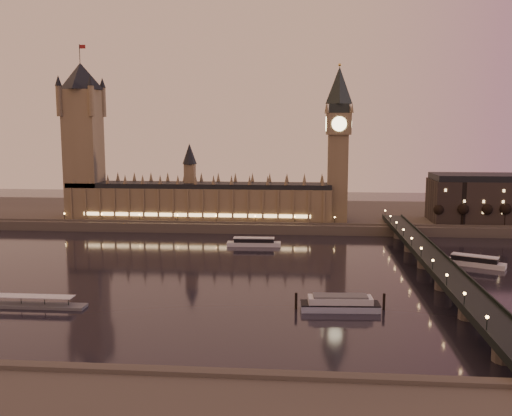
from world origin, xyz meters
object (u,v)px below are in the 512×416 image
Objects in this scene: cruise_boat_a at (254,242)px; cruise_boat_b at (475,261)px; moored_barge at (340,303)px; pontoon_pier at (35,304)px.

cruise_boat_a is 1.07× the size of cruise_boat_b.
moored_barge is at bearing -71.35° from cruise_boat_a.
cruise_boat_a is at bearing -172.50° from cruise_boat_b.
cruise_boat_a is 142.07m from pontoon_pier.
cruise_boat_a is at bearing 107.30° from moored_barge.
cruise_boat_a is 120.85m from cruise_boat_b.
moored_barge reaches higher than cruise_boat_b.
moored_barge is (-71.28, -75.94, 0.28)m from cruise_boat_b.
moored_barge is at bearing -106.86° from cruise_boat_b.
cruise_boat_b is at bearing 23.55° from pontoon_pier.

